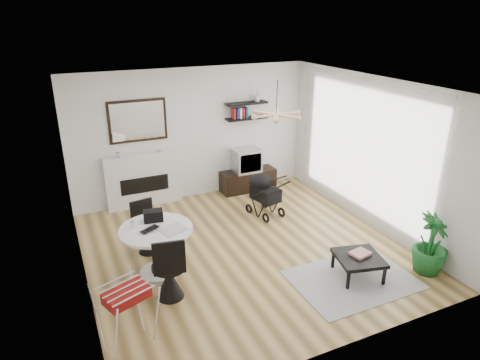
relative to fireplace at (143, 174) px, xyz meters
name	(u,v)px	position (x,y,z in m)	size (l,w,h in m)	color
floor	(245,249)	(1.10, -2.42, -0.69)	(5.00, 5.00, 0.00)	brown
ceiling	(245,86)	(1.10, -2.42, 2.01)	(5.00, 5.00, 0.00)	white
wall_back	(193,134)	(1.10, 0.08, 0.66)	(5.00, 5.00, 0.00)	white
wall_left	(75,202)	(-1.40, -2.42, 0.66)	(5.00, 5.00, 0.00)	white
wall_right	(371,153)	(3.60, -2.42, 0.66)	(5.00, 5.00, 0.00)	white
sheer_curtain	(360,151)	(3.50, -2.22, 0.66)	(0.04, 3.60, 2.60)	white
fireplace	(143,174)	(0.00, 0.00, 0.00)	(1.50, 0.17, 2.16)	white
shelf_lower	(246,118)	(2.26, -0.05, 0.91)	(0.90, 0.25, 0.04)	black
shelf_upper	(247,103)	(2.26, -0.05, 1.23)	(0.90, 0.25, 0.04)	black
pendant_lamp	(276,115)	(1.80, -2.12, 1.46)	(0.90, 0.90, 0.10)	tan
tv_console	(248,180)	(2.26, -0.15, -0.46)	(1.22, 0.43, 0.46)	black
crt_tv	(246,160)	(2.20, -0.15, 0.02)	(0.57, 0.50, 0.50)	#B3B3B6
dining_table	(157,244)	(-0.38, -2.55, -0.17)	(1.07, 1.07, 0.78)	white
laptop	(152,230)	(-0.46, -2.61, 0.11)	(0.30, 0.19, 0.02)	black
black_bag	(153,216)	(-0.35, -2.30, 0.18)	(0.28, 0.17, 0.17)	black
newspaper	(173,229)	(-0.17, -2.70, 0.10)	(0.36, 0.30, 0.01)	white
drinking_glass	(132,225)	(-0.68, -2.39, 0.15)	(0.06, 0.06, 0.10)	white
chair_far	(148,236)	(-0.37, -1.81, -0.41)	(0.43, 0.44, 0.87)	black
chair_near	(170,278)	(-0.38, -3.16, -0.37)	(0.48, 0.50, 0.98)	black
drying_rack	(127,316)	(-1.08, -3.87, -0.24)	(0.72, 0.69, 0.85)	white
stroller	(264,196)	(2.01, -1.36, -0.30)	(0.59, 0.79, 0.89)	black
rug	(353,279)	(2.18, -3.89, -0.68)	(1.77, 1.28, 0.01)	#979797
coffee_table	(359,259)	(2.30, -3.84, -0.38)	(0.78, 0.78, 0.33)	black
magazines	(360,254)	(2.34, -3.81, -0.32)	(0.28, 0.22, 0.04)	#E45239
potted_plant	(431,244)	(3.35, -4.17, -0.21)	(0.53, 0.53, 0.94)	#1B5F24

